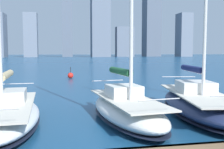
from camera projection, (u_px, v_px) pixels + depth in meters
name	position (u px, v px, depth m)	size (l,w,h in m)	color
city_skyline	(75.00, 29.00, 163.44)	(166.16, 27.05, 44.73)	slate
sailboat_navy	(198.00, 102.00, 13.34)	(4.09, 8.45, 11.12)	navy
sailboat_forest	(127.00, 107.00, 12.05)	(3.24, 7.11, 12.39)	white
sailboat_tan	(4.00, 113.00, 11.21)	(3.36, 7.56, 10.44)	silver
channel_buoy	(70.00, 75.00, 31.85)	(0.70, 0.70, 1.40)	red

